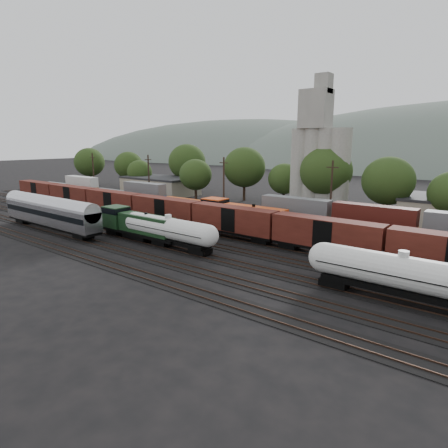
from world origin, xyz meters
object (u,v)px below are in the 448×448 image
Objects in this scene: green_locomotive at (133,223)px; grain_silo at (319,160)px; orange_locomotive at (237,215)px; passenger_coach at (50,211)px; tank_car_a at (169,230)px.

green_locomotive is 0.60× the size of grain_silo.
grain_silo is at bearing 83.11° from orange_locomotive.
orange_locomotive is at bearing 58.17° from green_locomotive.
grain_silo reaches higher than orange_locomotive.
green_locomotive is at bearing -121.83° from orange_locomotive.
passenger_coach is 1.30× the size of orange_locomotive.
grain_silo reaches higher than tank_car_a.
green_locomotive is 0.68× the size of passenger_coach.
grain_silo is (12.45, 41.00, 8.63)m from green_locomotive.
orange_locomotive is 27.52m from grain_silo.
tank_car_a is at bearing -95.59° from orange_locomotive.
green_locomotive is 17.65m from orange_locomotive.
passenger_coach is at bearing -121.68° from grain_silo.
grain_silo is (4.61, 41.00, 8.49)m from tank_car_a.
passenger_coach is (-23.78, -5.00, 0.78)m from tank_car_a.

